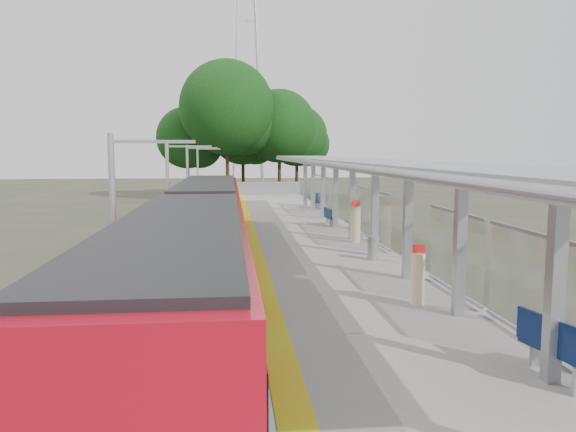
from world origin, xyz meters
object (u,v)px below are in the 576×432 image
at_px(bench_far, 318,200).
at_px(bench_near, 556,347).
at_px(info_pillar_near, 418,279).
at_px(info_pillar_far, 356,224).
at_px(train, 200,240).
at_px(bench_mid, 330,216).
at_px(litter_bin, 373,248).

bearing_deg(bench_far, bench_near, -71.25).
height_order(info_pillar_near, info_pillar_far, info_pillar_far).
bearing_deg(train, bench_far, 70.67).
bearing_deg(bench_mid, litter_bin, -97.66).
bearing_deg(info_pillar_far, train, -158.96).
bearing_deg(bench_mid, bench_near, -96.14).
xyz_separation_m(bench_far, info_pillar_far, (-0.65, -14.90, 0.24)).
bearing_deg(info_pillar_far, bench_near, -107.96).
bearing_deg(bench_mid, train, -126.37).
relative_size(bench_far, litter_bin, 1.88).
xyz_separation_m(train, info_pillar_far, (6.46, 5.36, -0.25)).
relative_size(bench_far, info_pillar_near, 1.02).
bearing_deg(bench_near, info_pillar_near, 87.73).
relative_size(train, litter_bin, 31.81).
distance_m(bench_near, litter_bin, 11.04).
bearing_deg(bench_near, bench_far, 77.57).
bearing_deg(info_pillar_near, bench_far, 104.68).
distance_m(train, info_pillar_near, 7.50).
bearing_deg(litter_bin, info_pillar_far, 86.63).
distance_m(bench_near, info_pillar_far, 15.00).
height_order(train, info_pillar_far, train).
relative_size(info_pillar_near, litter_bin, 1.84).
height_order(bench_far, litter_bin, bench_far).
relative_size(info_pillar_far, litter_bin, 2.13).
bearing_deg(litter_bin, bench_far, 87.33).
height_order(bench_mid, info_pillar_far, info_pillar_far).
distance_m(info_pillar_near, litter_bin, 6.12).
xyz_separation_m(bench_near, info_pillar_near, (-0.80, 4.93, 0.11)).
xyz_separation_m(info_pillar_near, info_pillar_far, (0.63, 10.07, 0.11)).
bearing_deg(info_pillar_far, litter_bin, -111.99).
height_order(bench_far, info_pillar_near, info_pillar_near).
xyz_separation_m(train, litter_bin, (6.23, 1.39, -0.62)).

